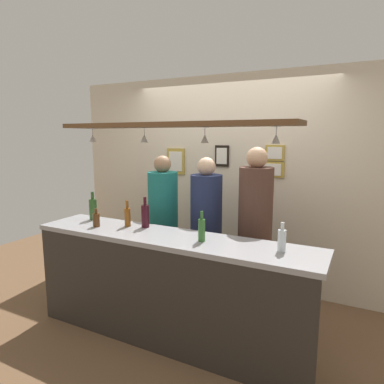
{
  "coord_description": "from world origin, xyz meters",
  "views": [
    {
      "loc": [
        1.53,
        -2.87,
        1.87
      ],
      "look_at": [
        0.0,
        0.1,
        1.32
      ],
      "focal_mm": 31.9,
      "sensor_mm": 36.0,
      "label": 1
    }
  ],
  "objects_px": {
    "person_right_brown_shirt": "(255,217)",
    "bottle_beer_green_import": "(202,229)",
    "person_left_teal_shirt": "(163,213)",
    "picture_frame_lower_pair": "(271,169)",
    "person_middle_navy_shirt": "(206,218)",
    "picture_frame_crest": "(222,156)",
    "bottle_soda_clear": "(282,240)",
    "bottle_wine_dark_red": "(145,215)",
    "bottle_beer_brown_stubby": "(96,220)",
    "bottle_beer_amber_tall": "(127,216)",
    "picture_frame_caricature": "(176,161)",
    "picture_frame_upper_small": "(275,153)",
    "bottle_champagne_green": "(93,209)"
  },
  "relations": [
    {
      "from": "bottle_beer_amber_tall",
      "to": "bottle_soda_clear",
      "type": "height_order",
      "value": "bottle_beer_amber_tall"
    },
    {
      "from": "bottle_soda_clear",
      "to": "picture_frame_upper_small",
      "type": "height_order",
      "value": "picture_frame_upper_small"
    },
    {
      "from": "bottle_beer_amber_tall",
      "to": "bottle_wine_dark_red",
      "type": "bearing_deg",
      "value": 15.93
    },
    {
      "from": "person_left_teal_shirt",
      "to": "person_right_brown_shirt",
      "type": "xyz_separation_m",
      "value": [
        1.08,
        0.0,
        0.07
      ]
    },
    {
      "from": "person_right_brown_shirt",
      "to": "picture_frame_caricature",
      "type": "bearing_deg",
      "value": 152.3
    },
    {
      "from": "bottle_soda_clear",
      "to": "picture_frame_lower_pair",
      "type": "relative_size",
      "value": 0.77
    },
    {
      "from": "picture_frame_upper_small",
      "to": "bottle_beer_brown_stubby",
      "type": "bearing_deg",
      "value": -133.25
    },
    {
      "from": "person_left_teal_shirt",
      "to": "picture_frame_caricature",
      "type": "height_order",
      "value": "picture_frame_caricature"
    },
    {
      "from": "person_left_teal_shirt",
      "to": "person_right_brown_shirt",
      "type": "height_order",
      "value": "person_right_brown_shirt"
    },
    {
      "from": "picture_frame_lower_pair",
      "to": "bottle_beer_amber_tall",
      "type": "bearing_deg",
      "value": -129.43
    },
    {
      "from": "person_middle_navy_shirt",
      "to": "bottle_beer_green_import",
      "type": "distance_m",
      "value": 0.79
    },
    {
      "from": "person_left_teal_shirt",
      "to": "bottle_champagne_green",
      "type": "height_order",
      "value": "person_left_teal_shirt"
    },
    {
      "from": "bottle_wine_dark_red",
      "to": "picture_frame_crest",
      "type": "relative_size",
      "value": 1.15
    },
    {
      "from": "person_middle_navy_shirt",
      "to": "person_right_brown_shirt",
      "type": "height_order",
      "value": "person_right_brown_shirt"
    },
    {
      "from": "bottle_champagne_green",
      "to": "bottle_soda_clear",
      "type": "relative_size",
      "value": 1.3
    },
    {
      "from": "person_right_brown_shirt",
      "to": "bottle_beer_brown_stubby",
      "type": "xyz_separation_m",
      "value": [
        -1.37,
        -0.78,
        -0.01
      ]
    },
    {
      "from": "bottle_beer_brown_stubby",
      "to": "picture_frame_lower_pair",
      "type": "xyz_separation_m",
      "value": [
        1.34,
        1.46,
        0.43
      ]
    },
    {
      "from": "person_right_brown_shirt",
      "to": "picture_frame_crest",
      "type": "relative_size",
      "value": 6.78
    },
    {
      "from": "person_right_brown_shirt",
      "to": "bottle_soda_clear",
      "type": "xyz_separation_m",
      "value": [
        0.42,
        -0.68,
        0.01
      ]
    },
    {
      "from": "bottle_champagne_green",
      "to": "bottle_soda_clear",
      "type": "xyz_separation_m",
      "value": [
        2.02,
        -0.11,
        -0.03
      ]
    },
    {
      "from": "person_middle_navy_shirt",
      "to": "picture_frame_crest",
      "type": "height_order",
      "value": "picture_frame_crest"
    },
    {
      "from": "picture_frame_lower_pair",
      "to": "bottle_champagne_green",
      "type": "bearing_deg",
      "value": -141.38
    },
    {
      "from": "person_left_teal_shirt",
      "to": "picture_frame_lower_pair",
      "type": "relative_size",
      "value": 5.5
    },
    {
      "from": "bottle_beer_green_import",
      "to": "picture_frame_crest",
      "type": "height_order",
      "value": "picture_frame_crest"
    },
    {
      "from": "person_right_brown_shirt",
      "to": "picture_frame_lower_pair",
      "type": "distance_m",
      "value": 0.8
    },
    {
      "from": "person_middle_navy_shirt",
      "to": "bottle_beer_green_import",
      "type": "bearing_deg",
      "value": -67.87
    },
    {
      "from": "bottle_soda_clear",
      "to": "picture_frame_lower_pair",
      "type": "xyz_separation_m",
      "value": [
        -0.45,
        1.36,
        0.41
      ]
    },
    {
      "from": "bottle_beer_green_import",
      "to": "bottle_champagne_green",
      "type": "distance_m",
      "value": 1.37
    },
    {
      "from": "bottle_soda_clear",
      "to": "picture_frame_lower_pair",
      "type": "height_order",
      "value": "picture_frame_lower_pair"
    },
    {
      "from": "bottle_wine_dark_red",
      "to": "picture_frame_caricature",
      "type": "distance_m",
      "value": 1.38
    },
    {
      "from": "person_right_brown_shirt",
      "to": "bottle_beer_brown_stubby",
      "type": "distance_m",
      "value": 1.58
    },
    {
      "from": "picture_frame_lower_pair",
      "to": "picture_frame_crest",
      "type": "relative_size",
      "value": 1.15
    },
    {
      "from": "bottle_wine_dark_red",
      "to": "picture_frame_caricature",
      "type": "relative_size",
      "value": 0.88
    },
    {
      "from": "person_left_teal_shirt",
      "to": "bottle_soda_clear",
      "type": "height_order",
      "value": "person_left_teal_shirt"
    },
    {
      "from": "bottle_beer_amber_tall",
      "to": "picture_frame_upper_small",
      "type": "xyz_separation_m",
      "value": [
        1.11,
        1.31,
        0.59
      ]
    },
    {
      "from": "bottle_soda_clear",
      "to": "bottle_wine_dark_red",
      "type": "xyz_separation_m",
      "value": [
        -1.35,
        0.1,
        0.03
      ]
    },
    {
      "from": "person_middle_navy_shirt",
      "to": "picture_frame_crest",
      "type": "xyz_separation_m",
      "value": [
        -0.11,
        0.69,
        0.63
      ]
    },
    {
      "from": "bottle_wine_dark_red",
      "to": "picture_frame_upper_small",
      "type": "xyz_separation_m",
      "value": [
        0.93,
        1.26,
        0.57
      ]
    },
    {
      "from": "picture_frame_crest",
      "to": "bottle_beer_brown_stubby",
      "type": "bearing_deg",
      "value": -116.28
    },
    {
      "from": "person_left_teal_shirt",
      "to": "bottle_beer_amber_tall",
      "type": "distance_m",
      "value": 0.63
    },
    {
      "from": "person_right_brown_shirt",
      "to": "bottle_soda_clear",
      "type": "bearing_deg",
      "value": -58.4
    },
    {
      "from": "person_left_teal_shirt",
      "to": "person_right_brown_shirt",
      "type": "bearing_deg",
      "value": 0.0
    },
    {
      "from": "bottle_champagne_green",
      "to": "bottle_beer_amber_tall",
      "type": "bearing_deg",
      "value": -6.04
    },
    {
      "from": "bottle_beer_brown_stubby",
      "to": "bottle_soda_clear",
      "type": "bearing_deg",
      "value": 3.18
    },
    {
      "from": "bottle_beer_brown_stubby",
      "to": "picture_frame_upper_small",
      "type": "distance_m",
      "value": 2.1
    },
    {
      "from": "bottle_wine_dark_red",
      "to": "picture_frame_crest",
      "type": "bearing_deg",
      "value": 77.44
    },
    {
      "from": "person_right_brown_shirt",
      "to": "bottle_beer_green_import",
      "type": "bearing_deg",
      "value": -108.65
    },
    {
      "from": "picture_frame_crest",
      "to": "bottle_soda_clear",
      "type": "bearing_deg",
      "value": -52.0
    },
    {
      "from": "bottle_beer_brown_stubby",
      "to": "picture_frame_crest",
      "type": "height_order",
      "value": "picture_frame_crest"
    },
    {
      "from": "picture_frame_upper_small",
      "to": "picture_frame_crest",
      "type": "distance_m",
      "value": 0.66
    }
  ]
}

